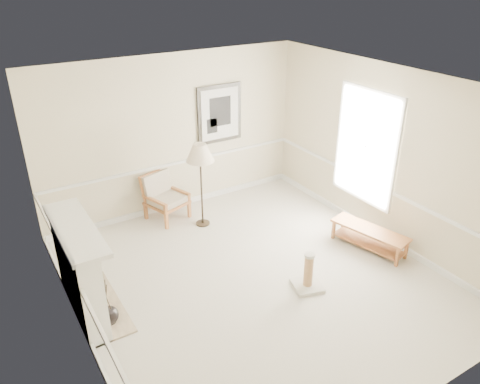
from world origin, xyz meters
name	(u,v)px	position (x,y,z in m)	size (l,w,h in m)	color
ground	(255,279)	(0.00, 0.00, 0.00)	(5.50, 5.50, 0.00)	silver
room	(263,160)	(0.14, 0.08, 1.87)	(5.04, 5.54, 2.92)	beige
fireplace	(80,272)	(-2.34, 0.60, 0.64)	(0.64, 1.64, 1.31)	white
floor_vase	(109,316)	(-2.15, 0.19, 0.13)	(0.25, 0.25, 0.72)	black
armchair	(163,194)	(-0.39, 2.49, 0.45)	(0.82, 0.85, 0.84)	#A56435
floor_lamp	(200,155)	(0.09, 1.86, 1.34)	(0.60, 0.60, 1.54)	black
bench	(369,235)	(2.05, -0.27, 0.24)	(0.69, 1.34, 0.37)	#A56435
scratching_post	(308,277)	(0.54, -0.57, 0.18)	(0.50, 0.50, 0.58)	beige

